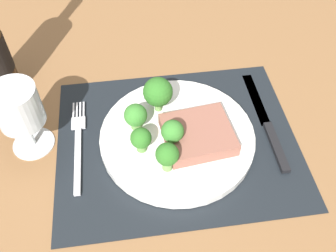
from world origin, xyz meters
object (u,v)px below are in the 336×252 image
Objects in this scene: plate at (177,137)px; wine_glass at (19,110)px; fork at (78,143)px; steak at (198,134)px; knife at (268,126)px.

wine_glass is at bearing 173.53° from plate.
fork is at bearing 175.09° from plate.
fork is (-16.54, 1.42, -0.55)cm from plate.
fork is 1.51× the size of wine_glass.
steak is at bearing -8.65° from wine_glass.
plate is 2.37× the size of steak.
plate is 16.61cm from fork.
knife is at bearing -3.13° from wine_glass.
steak reaches higher than knife.
plate is at bearing 155.82° from steak.
steak reaches higher than fork.
wine_glass is (-23.99, 2.72, 7.43)cm from plate.
steak is (3.14, -1.41, 1.94)cm from plate.
steak reaches higher than plate.
steak is at bearing -7.31° from fork.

